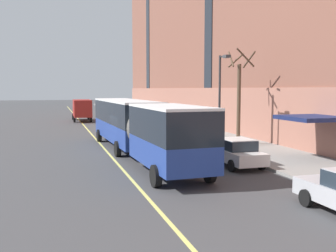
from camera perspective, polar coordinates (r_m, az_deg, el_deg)
name	(u,v)px	position (r m, az deg, el deg)	size (l,w,h in m)	color
ground_plane	(125,153)	(26.59, -6.30, -3.94)	(260.00, 260.00, 0.00)	#424244
sidewalk	(228,141)	(32.16, 8.70, -2.20)	(5.29, 160.00, 0.15)	gray
city_bus	(138,124)	(25.14, -4.38, 0.23)	(3.59, 19.11, 3.50)	navy
parked_car_black_0	(126,114)	(55.29, -6.15, 1.74)	(2.15, 4.66, 1.56)	black
parked_car_green_1	(152,123)	(40.10, -2.38, 0.38)	(2.06, 4.38, 1.56)	#23603D
parked_car_navy_2	(188,136)	(29.63, 2.92, -1.42)	(2.06, 4.53, 1.56)	navy
parked_car_white_4	(236,152)	(22.26, 9.78, -3.78)	(1.98, 4.44, 1.56)	silver
parked_car_navy_5	(136,118)	(47.54, -4.70, 1.15)	(2.00, 4.27, 1.56)	navy
box_truck	(82,109)	(53.36, -12.39, 2.45)	(2.42, 7.25, 2.86)	maroon
street_tree_mid_block	(239,96)	(29.84, 10.29, 4.35)	(1.73, 1.80, 7.09)	brown
street_lamp	(221,91)	(28.23, 7.70, 5.10)	(0.36, 1.48, 6.52)	#2D2D30
fire_hydrant	(330,177)	(18.49, 22.44, -6.91)	(0.42, 0.24, 0.72)	red
lane_centerline	(103,147)	(29.37, -9.38, -3.08)	(0.16, 140.00, 0.01)	#E0D66B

